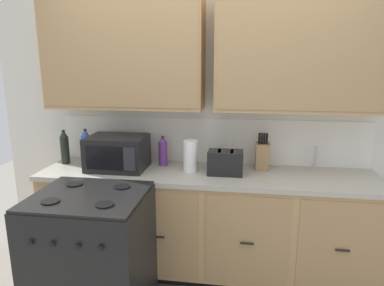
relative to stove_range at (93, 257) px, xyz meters
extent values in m
cube|color=silver|center=(0.74, 0.96, 0.75)|extent=(3.92, 0.05, 2.44)
cube|color=white|center=(0.74, 0.93, 0.66)|extent=(2.72, 0.01, 0.40)
cube|color=tan|center=(0.03, 0.76, 1.43)|extent=(1.31, 0.34, 0.95)
cube|color=#A58052|center=(0.03, 0.59, 1.43)|extent=(1.28, 0.01, 0.89)
cube|color=tan|center=(1.44, 0.76, 1.43)|extent=(1.31, 0.34, 0.95)
cube|color=#A58052|center=(1.44, 0.59, 1.43)|extent=(1.28, 0.01, 0.89)
cube|color=black|center=(0.74, 0.66, -0.42)|extent=(2.67, 0.48, 0.10)
cube|color=tan|center=(0.74, 0.63, 0.02)|extent=(2.72, 0.60, 0.79)
cube|color=#A88354|center=(-0.28, 0.33, 0.02)|extent=(0.63, 0.01, 0.72)
cube|color=black|center=(-0.28, 0.31, 0.02)|extent=(0.10, 0.01, 0.01)
cube|color=#A88354|center=(0.40, 0.33, 0.02)|extent=(0.63, 0.01, 0.72)
cube|color=black|center=(0.40, 0.31, 0.02)|extent=(0.10, 0.01, 0.01)
cube|color=#A88354|center=(1.08, 0.33, 0.02)|extent=(0.63, 0.01, 0.72)
cube|color=black|center=(1.08, 0.31, 0.02)|extent=(0.10, 0.01, 0.01)
cube|color=#A88354|center=(1.76, 0.33, 0.02)|extent=(0.63, 0.01, 0.72)
cube|color=black|center=(1.76, 0.31, 0.02)|extent=(0.10, 0.01, 0.01)
cube|color=#ADA899|center=(0.74, 0.63, 0.44)|extent=(2.75, 0.63, 0.04)
cube|color=#A8AAAF|center=(1.63, 0.66, 0.44)|extent=(0.56, 0.38, 0.02)
cube|color=black|center=(0.00, 0.00, -0.01)|extent=(0.76, 0.66, 0.92)
cube|color=black|center=(0.00, 0.00, 0.46)|extent=(0.74, 0.65, 0.02)
cylinder|color=black|center=(-0.18, -0.16, 0.47)|extent=(0.12, 0.12, 0.01)
cylinder|color=black|center=(0.18, -0.16, 0.47)|extent=(0.12, 0.12, 0.01)
cylinder|color=black|center=(-0.18, 0.16, 0.47)|extent=(0.12, 0.12, 0.01)
cylinder|color=black|center=(0.18, 0.16, 0.47)|extent=(0.12, 0.12, 0.01)
cylinder|color=black|center=(-0.22, -0.34, 0.28)|extent=(0.03, 0.02, 0.03)
cylinder|color=black|center=(-0.08, -0.34, 0.28)|extent=(0.03, 0.02, 0.03)
cylinder|color=black|center=(0.08, -0.34, 0.28)|extent=(0.03, 0.02, 0.03)
cylinder|color=black|center=(0.22, -0.34, 0.28)|extent=(0.03, 0.02, 0.03)
cube|color=black|center=(-0.02, 0.63, 0.60)|extent=(0.48, 0.36, 0.28)
cube|color=black|center=(-0.06, 0.44, 0.60)|extent=(0.31, 0.01, 0.19)
cube|color=#28282D|center=(0.15, 0.44, 0.60)|extent=(0.10, 0.01, 0.19)
cube|color=black|center=(0.89, 0.61, 0.55)|extent=(0.28, 0.18, 0.19)
cube|color=black|center=(0.84, 0.61, 0.64)|extent=(0.02, 0.13, 0.01)
cube|color=black|center=(0.94, 0.61, 0.64)|extent=(0.02, 0.13, 0.01)
cube|color=#9C794E|center=(1.19, 0.80, 0.57)|extent=(0.11, 0.14, 0.22)
cylinder|color=black|center=(1.16, 0.79, 0.72)|extent=(0.02, 0.02, 0.09)
cylinder|color=black|center=(1.18, 0.79, 0.72)|extent=(0.02, 0.02, 0.09)
cylinder|color=black|center=(1.20, 0.79, 0.72)|extent=(0.02, 0.02, 0.09)
cylinder|color=black|center=(1.22, 0.79, 0.72)|extent=(0.02, 0.02, 0.09)
cylinder|color=#B2B5BA|center=(1.63, 0.84, 0.56)|extent=(0.02, 0.02, 0.20)
cylinder|color=white|center=(0.60, 0.64, 0.59)|extent=(0.12, 0.12, 0.26)
cylinder|color=black|center=(-0.54, 0.71, 0.58)|extent=(0.07, 0.07, 0.24)
cone|color=black|center=(-0.54, 0.71, 0.73)|extent=(0.07, 0.07, 0.06)
cylinder|color=black|center=(-0.54, 0.71, 0.75)|extent=(0.03, 0.03, 0.02)
cylinder|color=blue|center=(-0.34, 0.73, 0.58)|extent=(0.08, 0.08, 0.25)
cone|color=blue|center=(-0.34, 0.73, 0.74)|extent=(0.07, 0.07, 0.06)
cylinder|color=black|center=(-0.34, 0.73, 0.76)|extent=(0.03, 0.03, 0.02)
cylinder|color=#663384|center=(0.34, 0.78, 0.56)|extent=(0.08, 0.08, 0.21)
cone|color=#663384|center=(0.34, 0.78, 0.69)|extent=(0.07, 0.07, 0.05)
cylinder|color=black|center=(0.34, 0.78, 0.71)|extent=(0.03, 0.03, 0.02)
camera|label=1|loc=(1.01, -2.04, 1.33)|focal=32.10mm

